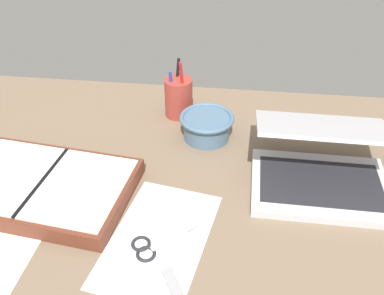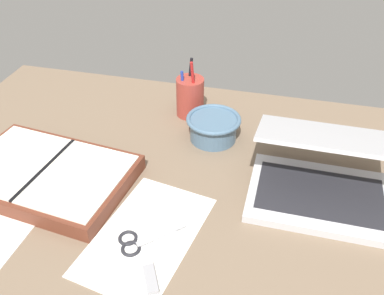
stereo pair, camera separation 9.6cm
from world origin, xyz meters
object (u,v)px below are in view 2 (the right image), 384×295
(bowl, at_px, (213,127))
(pen_cup, at_px, (190,97))
(planner, at_px, (46,175))
(scissors, at_px, (138,241))
(laptop, at_px, (322,176))

(bowl, xyz_separation_m, pen_cup, (-0.09, 0.10, 0.02))
(bowl, distance_m, planner, 0.42)
(planner, relative_size, scissors, 2.98)
(laptop, bearing_deg, scissors, -144.98)
(bowl, height_order, planner, bowl)
(pen_cup, xyz_separation_m, planner, (-0.24, -0.36, -0.04))
(pen_cup, bearing_deg, planner, -124.17)
(laptop, distance_m, pen_cup, 0.43)
(pen_cup, xyz_separation_m, scissors, (0.02, -0.48, -0.05))
(bowl, height_order, scissors, bowl)
(laptop, height_order, bowl, laptop)
(pen_cup, bearing_deg, bowl, -49.36)
(laptop, height_order, planner, laptop)
(bowl, bearing_deg, scissors, -100.59)
(laptop, bearing_deg, bowl, 152.33)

